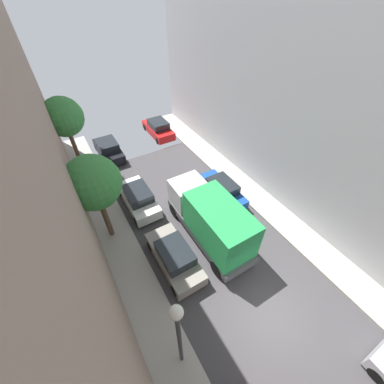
% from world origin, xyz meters
% --- Properties ---
extents(ground, '(32.00, 32.00, 0.00)m').
position_xyz_m(ground, '(0.00, 0.00, 0.00)').
color(ground, '#423F42').
extents(sidewalk_left, '(2.00, 44.00, 0.15)m').
position_xyz_m(sidewalk_left, '(-5.00, 0.00, 0.07)').
color(sidewalk_left, '#A8A399').
rests_on(sidewalk_left, ground).
extents(sidewalk_right, '(2.00, 44.00, 0.15)m').
position_xyz_m(sidewalk_right, '(5.00, 0.00, 0.07)').
color(sidewalk_right, '#A8A399').
rests_on(sidewalk_right, ground).
extents(parked_car_left_3, '(1.78, 4.20, 1.57)m').
position_xyz_m(parked_car_left_3, '(-2.70, 4.78, 0.72)').
color(parked_car_left_3, gray).
rests_on(parked_car_left_3, ground).
extents(parked_car_left_4, '(1.78, 4.20, 1.57)m').
position_xyz_m(parked_car_left_4, '(-2.70, 10.18, 0.72)').
color(parked_car_left_4, white).
rests_on(parked_car_left_4, ground).
extents(parked_car_left_5, '(1.78, 4.20, 1.57)m').
position_xyz_m(parked_car_left_5, '(-2.70, 17.36, 0.72)').
color(parked_car_left_5, black).
rests_on(parked_car_left_5, ground).
extents(parked_car_right_3, '(1.78, 4.20, 1.57)m').
position_xyz_m(parked_car_right_3, '(2.70, 7.86, 0.72)').
color(parked_car_right_3, '#194799').
rests_on(parked_car_right_3, ground).
extents(parked_car_right_4, '(1.78, 4.20, 1.57)m').
position_xyz_m(parked_car_right_4, '(2.70, 18.52, 0.72)').
color(parked_car_right_4, red).
rests_on(parked_car_right_4, ground).
extents(delivery_truck, '(2.26, 6.60, 3.38)m').
position_xyz_m(delivery_truck, '(0.00, 5.30, 1.79)').
color(delivery_truck, '#4C4C51').
rests_on(delivery_truck, ground).
extents(street_tree_0, '(2.94, 2.94, 5.74)m').
position_xyz_m(street_tree_0, '(-5.21, 17.29, 4.39)').
color(street_tree_0, brown).
rests_on(street_tree_0, sidewalk_left).
extents(street_tree_2, '(2.94, 2.94, 5.75)m').
position_xyz_m(street_tree_2, '(-5.18, 8.62, 4.39)').
color(street_tree_2, brown).
rests_on(street_tree_2, sidewalk_left).
extents(potted_plant_2, '(0.54, 0.54, 0.78)m').
position_xyz_m(potted_plant_2, '(-5.51, 16.80, 0.58)').
color(potted_plant_2, slate).
rests_on(potted_plant_2, sidewalk_left).
extents(lamp_post, '(0.44, 0.44, 5.41)m').
position_xyz_m(lamp_post, '(-4.60, 0.58, 3.72)').
color(lamp_post, '#333338').
rests_on(lamp_post, sidewalk_left).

